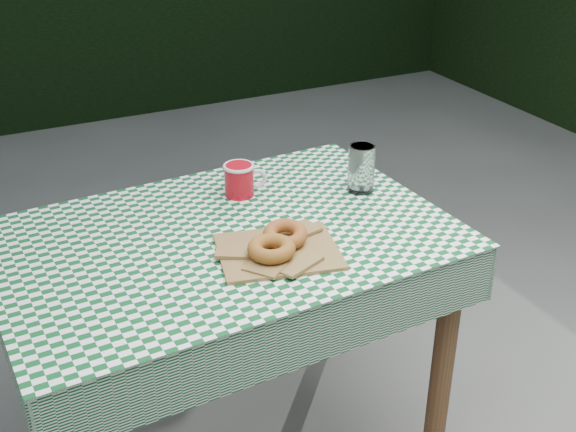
% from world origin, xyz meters
% --- Properties ---
extents(ground, '(60.00, 60.00, 0.00)m').
position_xyz_m(ground, '(0.00, 0.00, 0.00)').
color(ground, '#4F4F4A').
rests_on(ground, ground).
extents(table, '(1.13, 0.78, 0.75)m').
position_xyz_m(table, '(-0.05, -0.19, 0.38)').
color(table, brown).
rests_on(table, ground).
extents(tablecloth, '(1.15, 0.80, 0.01)m').
position_xyz_m(tablecloth, '(-0.05, -0.19, 0.75)').
color(tablecloth, '#0A451E').
rests_on(tablecloth, table).
extents(paper_bag, '(0.32, 0.28, 0.01)m').
position_xyz_m(paper_bag, '(0.03, -0.33, 0.76)').
color(paper_bag, olive).
rests_on(paper_bag, tablecloth).
extents(bagel_front, '(0.13, 0.13, 0.04)m').
position_xyz_m(bagel_front, '(0.01, -0.35, 0.79)').
color(bagel_front, brown).
rests_on(bagel_front, paper_bag).
extents(bagel_back, '(0.15, 0.15, 0.03)m').
position_xyz_m(bagel_back, '(0.06, -0.30, 0.79)').
color(bagel_back, '#A15821').
rests_on(bagel_back, paper_bag).
extents(coffee_mug, '(0.19, 0.19, 0.09)m').
position_xyz_m(coffee_mug, '(0.07, 0.00, 0.80)').
color(coffee_mug, '#A50A16').
rests_on(coffee_mug, tablecloth).
extents(drinking_glass, '(0.09, 0.09, 0.13)m').
position_xyz_m(drinking_glass, '(0.39, -0.12, 0.82)').
color(drinking_glass, silver).
rests_on(drinking_glass, tablecloth).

